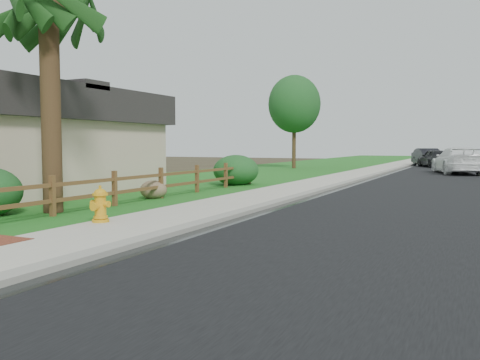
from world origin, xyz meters
The scene contains 16 objects.
ground centered at (0.00, 0.00, 0.00)m, with size 120.00×120.00×0.00m, color #352D1D.
road centered at (4.60, 35.00, 0.01)m, with size 8.00×90.00×0.02m, color black.
curb centered at (0.40, 35.00, 0.06)m, with size 0.40×90.00×0.12m, color gray.
wet_gutter centered at (0.75, 35.00, 0.02)m, with size 0.50×90.00×0.00m, color black.
sidewalk centered at (-0.90, 35.00, 0.05)m, with size 2.20×90.00×0.10m, color #A9A493.
grass_strip centered at (-2.80, 35.00, 0.03)m, with size 1.60×90.00×0.06m, color #1D5618.
lawn_near centered at (-8.00, 35.00, 0.02)m, with size 9.00×90.00×0.04m, color #1D5618.
ranch_fence centered at (-3.60, 6.40, 0.62)m, with size 0.12×16.92×1.10m.
palm_tree centered at (-4.30, 3.50, 5.52)m, with size 3.60×3.60×6.60m.
fire_hydrant centered at (-1.70, 2.37, 0.48)m, with size 0.54×0.43×0.84m.
white_suv centered at (4.76, 28.41, 0.85)m, with size 2.34×5.75×1.67m, color white.
dark_car_mid centered at (2.71, 37.63, 0.77)m, with size 1.77×4.39×1.50m, color black.
dark_car_far centered at (2.00, 39.86, 0.78)m, with size 1.62×4.64×1.53m, color black.
boulder centered at (-3.90, 7.58, 0.33)m, with size 0.99×0.74×0.66m, color brown.
shrub_d centered at (-3.90, 14.00, 0.70)m, with size 2.06×2.06×1.41m, color #18441D.
tree_mid_left centered at (-7.00, 30.65, 4.97)m, with size 4.03×4.03×7.20m.
Camera 1 is at (6.14, -6.65, 1.87)m, focal length 38.00 mm.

